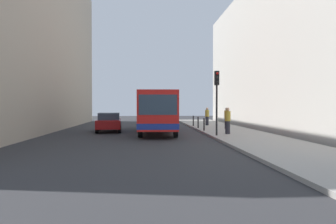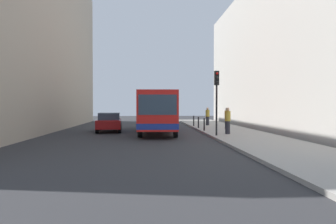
# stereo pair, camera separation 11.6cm
# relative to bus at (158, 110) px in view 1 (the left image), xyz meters

# --- Properties ---
(ground_plane) EXTENTS (80.00, 80.00, 0.00)m
(ground_plane) POSITION_rel_bus_xyz_m (0.04, -2.28, -1.73)
(ground_plane) COLOR #2D2D30
(sidewalk) EXTENTS (4.40, 40.00, 0.15)m
(sidewalk) POSITION_rel_bus_xyz_m (5.44, -2.28, -1.65)
(sidewalk) COLOR #9E9991
(sidewalk) RESTS_ON ground
(building_left) EXTENTS (7.00, 32.00, 15.57)m
(building_left) POSITION_rel_bus_xyz_m (-11.46, 1.72, 6.06)
(building_left) COLOR #B2A38C
(building_left) RESTS_ON ground
(building_right) EXTENTS (7.00, 32.00, 12.79)m
(building_right) POSITION_rel_bus_xyz_m (11.54, 1.72, 4.67)
(building_right) COLOR #BCB7AD
(building_right) RESTS_ON ground
(bus) EXTENTS (2.91, 11.10, 3.00)m
(bus) POSITION_rel_bus_xyz_m (0.00, 0.00, 0.00)
(bus) COLOR red
(bus) RESTS_ON ground
(car_beside_bus) EXTENTS (2.12, 4.52, 1.48)m
(car_beside_bus) POSITION_rel_bus_xyz_m (-3.80, 0.92, -0.94)
(car_beside_bus) COLOR maroon
(car_beside_bus) RESTS_ON ground
(traffic_light) EXTENTS (0.28, 0.33, 4.10)m
(traffic_light) POSITION_rel_bus_xyz_m (3.59, -4.32, 1.28)
(traffic_light) COLOR black
(traffic_light) RESTS_ON sidewalk
(bollard_near) EXTENTS (0.11, 0.11, 0.95)m
(bollard_near) POSITION_rel_bus_xyz_m (3.49, -0.49, -1.10)
(bollard_near) COLOR black
(bollard_near) RESTS_ON sidewalk
(bollard_mid) EXTENTS (0.11, 0.11, 0.95)m
(bollard_mid) POSITION_rel_bus_xyz_m (3.49, 2.27, -1.10)
(bollard_mid) COLOR black
(bollard_mid) RESTS_ON sidewalk
(bollard_far) EXTENTS (0.11, 0.11, 0.95)m
(bollard_far) POSITION_rel_bus_xyz_m (3.49, 5.03, -1.10)
(bollard_far) COLOR black
(bollard_far) RESTS_ON sidewalk
(pedestrian_near_signal) EXTENTS (0.38, 0.38, 1.76)m
(pedestrian_near_signal) POSITION_rel_bus_xyz_m (4.55, -3.36, -0.69)
(pedestrian_near_signal) COLOR #26262D
(pedestrian_near_signal) RESTS_ON sidewalk
(pedestrian_mid_sidewalk) EXTENTS (0.38, 0.38, 1.73)m
(pedestrian_mid_sidewalk) POSITION_rel_bus_xyz_m (5.67, 1.27, -0.71)
(pedestrian_mid_sidewalk) COLOR #26262D
(pedestrian_mid_sidewalk) RESTS_ON sidewalk
(pedestrian_far_sidewalk) EXTENTS (0.38, 0.38, 1.71)m
(pedestrian_far_sidewalk) POSITION_rel_bus_xyz_m (4.96, 5.87, -0.72)
(pedestrian_far_sidewalk) COLOR #26262D
(pedestrian_far_sidewalk) RESTS_ON sidewalk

